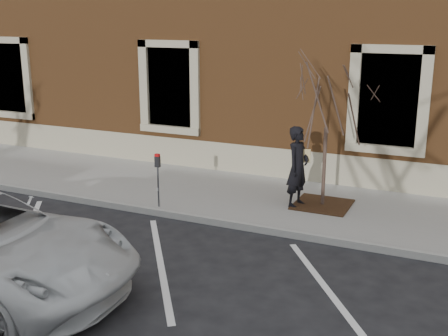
% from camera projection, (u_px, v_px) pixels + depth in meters
% --- Properties ---
extents(ground, '(120.00, 120.00, 0.00)m').
position_uv_depth(ground, '(213.00, 224.00, 12.15)').
color(ground, '#28282B').
rests_on(ground, ground).
extents(sidewalk_near, '(40.00, 3.50, 0.15)m').
position_uv_depth(sidewalk_near, '(244.00, 197.00, 13.67)').
color(sidewalk_near, '#999590').
rests_on(sidewalk_near, ground).
extents(curb_near, '(40.00, 0.12, 0.15)m').
position_uv_depth(curb_near, '(212.00, 221.00, 12.09)').
color(curb_near, '#9E9E99').
rests_on(curb_near, ground).
extents(parking_stripes, '(28.00, 4.40, 0.01)m').
position_uv_depth(parking_stripes, '(160.00, 263.00, 10.22)').
color(parking_stripes, silver).
rests_on(parking_stripes, ground).
extents(building_civic, '(40.00, 8.62, 8.00)m').
position_uv_depth(building_civic, '(317.00, 27.00, 17.89)').
color(building_civic, brown).
rests_on(building_civic, ground).
extents(man, '(0.58, 0.75, 1.84)m').
position_uv_depth(man, '(298.00, 167.00, 12.60)').
color(man, black).
rests_on(man, sidewalk_near).
extents(parking_meter, '(0.11, 0.09, 1.23)m').
position_uv_depth(parking_meter, '(158.00, 170.00, 12.56)').
color(parking_meter, '#595B60').
rests_on(parking_meter, sidewalk_near).
extents(tree_grate, '(1.24, 1.24, 0.03)m').
position_uv_depth(tree_grate, '(322.00, 204.00, 12.87)').
color(tree_grate, '#3F2B14').
rests_on(tree_grate, sidewalk_near).
extents(sapling, '(1.98, 1.98, 3.30)m').
position_uv_depth(sapling, '(327.00, 105.00, 12.26)').
color(sapling, '#4A382D').
rests_on(sapling, sidewalk_near).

